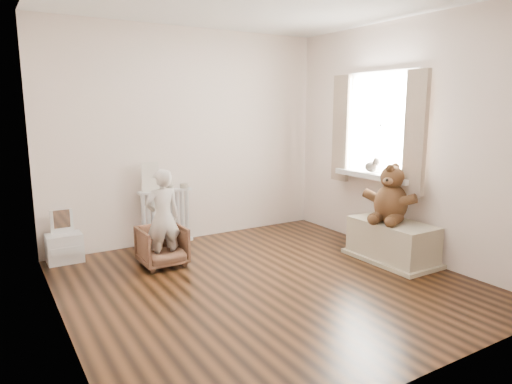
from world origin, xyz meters
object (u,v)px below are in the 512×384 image
toy_vanity (64,237)px  teddy_bear (391,200)px  child (163,218)px  toy_bench (392,243)px  radiator (166,213)px  armchair (162,246)px  plush_cat (372,164)px

toy_vanity → teddy_bear: 3.56m
child → toy_bench: bearing=152.5°
radiator → armchair: bearing=-113.4°
armchair → plush_cat: size_ratio=2.10×
toy_vanity → child: 1.15m
toy_bench → teddy_bear: (-0.00, 0.05, 0.47)m
toy_bench → plush_cat: bearing=74.1°
child → plush_cat: plush_cat is taller
child → toy_bench: (2.20, -1.10, -0.33)m
toy_vanity → radiator: bearing=1.5°
armchair → child: 0.32m
child → teddy_bear: size_ratio=1.65×
toy_bench → teddy_bear: bearing=91.6°
child → plush_cat: bearing=164.5°
armchair → plush_cat: plush_cat is taller
toy_vanity → armchair: bearing=-37.3°
teddy_bear → toy_bench: bearing=-111.2°
radiator → teddy_bear: bearing=-43.3°
child → toy_vanity: bearing=-40.3°
child → toy_bench: 2.48m
toy_vanity → teddy_bear: (3.07, -1.76, 0.40)m
teddy_bear → plush_cat: size_ratio=2.79×
toy_vanity → armchair: size_ratio=1.22×
radiator → plush_cat: 2.52m
child → teddy_bear: 2.44m
armchair → teddy_bear: size_ratio=0.76×
plush_cat → child: bearing=176.5°
child → teddy_bear: child is taller
teddy_bear → plush_cat: (0.14, 0.45, 0.33)m
radiator → toy_vanity: 1.17m
teddy_bear → plush_cat: 0.57m
radiator → teddy_bear: (1.90, -1.79, 0.28)m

